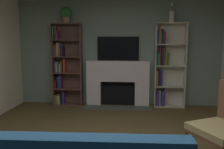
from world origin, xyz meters
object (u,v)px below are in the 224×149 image
object	(u,v)px
bookshelf_left	(65,66)
vase_with_flowers	(172,16)
fireplace	(118,82)
tv	(118,49)
bookshelf_right	(166,66)
potted_plant	(66,14)

from	to	relation	value
bookshelf_left	vase_with_flowers	distance (m)	2.79
fireplace	tv	distance (m)	0.80
bookshelf_right	vase_with_flowers	size ratio (longest dim) A/B	4.42
tv	bookshelf_left	world-z (taller)	bookshelf_left
bookshelf_left	fireplace	bearing A→B (deg)	-1.25
bookshelf_right	vase_with_flowers	xyz separation A→B (m)	(0.09, -0.05, 1.16)
bookshelf_left	vase_with_flowers	size ratio (longest dim) A/B	4.42
potted_plant	tv	bearing A→B (deg)	5.58
vase_with_flowers	potted_plant	bearing A→B (deg)	180.00
fireplace	tv	bearing A→B (deg)	90.00
bookshelf_left	potted_plant	distance (m)	1.23
vase_with_flowers	fireplace	bearing A→B (deg)	178.87
bookshelf_left	potted_plant	bearing A→B (deg)	-32.90
fireplace	tv	size ratio (longest dim) A/B	1.60
bookshelf_right	potted_plant	xyz separation A→B (m)	(-2.36, -0.05, 1.22)
fireplace	vase_with_flowers	bearing A→B (deg)	-1.13
potted_plant	bookshelf_right	bearing A→B (deg)	1.26
tv	bookshelf_right	bearing A→B (deg)	-3.42
fireplace	vase_with_flowers	distance (m)	1.98
fireplace	bookshelf_right	world-z (taller)	bookshelf_right
fireplace	potted_plant	size ratio (longest dim) A/B	4.22
potted_plant	vase_with_flowers	bearing A→B (deg)	-0.00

